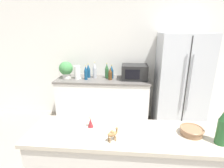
{
  "coord_description": "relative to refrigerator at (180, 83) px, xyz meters",
  "views": [
    {
      "loc": [
        0.0,
        -0.83,
        1.84
      ],
      "look_at": [
        -0.19,
        1.43,
        1.12
      ],
      "focal_mm": 28.0,
      "sensor_mm": 36.0,
      "label": 1
    }
  ],
  "objects": [
    {
      "name": "fruit_bowl",
      "position": [
        -0.44,
        -1.85,
        0.14
      ],
      "size": [
        0.19,
        0.19,
        0.06
      ],
      "color": "#8C6647",
      "rests_on": "bar_counter"
    },
    {
      "name": "wall_back",
      "position": [
        -0.99,
        0.38,
        0.39
      ],
      "size": [
        8.0,
        0.06,
        2.55
      ],
      "color": "white",
      "rests_on": "ground_plane"
    },
    {
      "name": "camel_figurine",
      "position": [
        -1.09,
        -2.0,
        0.17
      ],
      "size": [
        0.09,
        0.08,
        0.11
      ],
      "color": "olive",
      "rests_on": "bar_counter"
    },
    {
      "name": "wine_bottle",
      "position": [
        -0.26,
        -1.96,
        0.26
      ],
      "size": [
        0.09,
        0.09,
        0.32
      ],
      "color": "#235628",
      "rests_on": "bar_counter"
    },
    {
      "name": "back_counter",
      "position": [
        -1.45,
        0.05,
        -0.43
      ],
      "size": [
        1.78,
        0.63,
        0.91
      ],
      "color": "white",
      "rests_on": "ground_plane"
    },
    {
      "name": "paper_towel_roll",
      "position": [
        -1.93,
        0.0,
        0.15
      ],
      "size": [
        0.12,
        0.12,
        0.26
      ],
      "color": "white",
      "rests_on": "back_counter"
    },
    {
      "name": "refrigerator",
      "position": [
        0.0,
        0.0,
        0.0
      ],
      "size": [
        0.86,
        0.7,
        1.77
      ],
      "color": "silver",
      "rests_on": "ground_plane"
    },
    {
      "name": "back_bottle_4",
      "position": [
        -1.74,
        0.13,
        0.15
      ],
      "size": [
        0.07,
        0.07,
        0.27
      ],
      "color": "navy",
      "rests_on": "back_counter"
    },
    {
      "name": "potted_plant",
      "position": [
        -2.17,
        0.05,
        0.2
      ],
      "size": [
        0.26,
        0.26,
        0.33
      ],
      "color": "silver",
      "rests_on": "back_counter"
    },
    {
      "name": "microwave",
      "position": [
        -0.84,
        0.07,
        0.16
      ],
      "size": [
        0.48,
        0.37,
        0.28
      ],
      "color": "black",
      "rests_on": "back_counter"
    },
    {
      "name": "back_bottle_3",
      "position": [
        -1.76,
        -0.03,
        0.15
      ],
      "size": [
        0.06,
        0.06,
        0.27
      ],
      "color": "navy",
      "rests_on": "back_counter"
    },
    {
      "name": "wise_man_figurine_blue",
      "position": [
        -1.3,
        -1.81,
        0.15
      ],
      "size": [
        0.05,
        0.05,
        0.12
      ],
      "color": "maroon",
      "rests_on": "bar_counter"
    },
    {
      "name": "back_bottle_2",
      "position": [
        -1.61,
        0.11,
        0.17
      ],
      "size": [
        0.08,
        0.08,
        0.31
      ],
      "color": "#B2B7BC",
      "rests_on": "back_counter"
    },
    {
      "name": "back_bottle_5",
      "position": [
        -1.28,
        0.1,
        0.15
      ],
      "size": [
        0.07,
        0.07,
        0.26
      ],
      "color": "navy",
      "rests_on": "back_counter"
    },
    {
      "name": "back_bottle_1",
      "position": [
        -1.3,
        0.01,
        0.14
      ],
      "size": [
        0.08,
        0.08,
        0.24
      ],
      "color": "brown",
      "rests_on": "back_counter"
    },
    {
      "name": "back_bottle_0",
      "position": [
        -1.38,
        0.12,
        0.16
      ],
      "size": [
        0.08,
        0.08,
        0.29
      ],
      "color": "#2D6033",
      "rests_on": "back_counter"
    }
  ]
}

